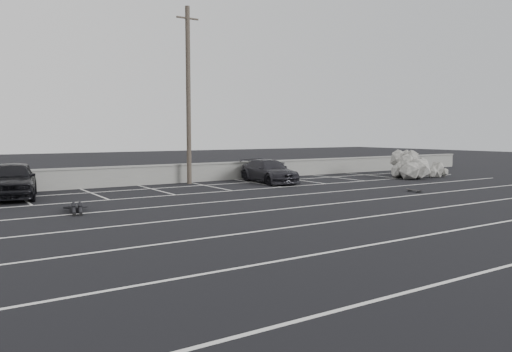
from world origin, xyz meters
TOP-DOWN VIEW (x-y plane):
  - ground at (0.00, 0.00)m, footprint 120.00×120.00m
  - seawall at (0.00, 14.00)m, footprint 50.00×0.45m
  - stall_lines at (-0.08, 4.41)m, footprint 36.00×20.05m
  - car_left at (-8.33, 11.79)m, footprint 2.71×4.95m
  - car_right at (4.72, 11.28)m, footprint 2.19×4.61m
  - utility_pole at (0.70, 13.20)m, footprint 1.28×0.26m
  - trash_bin at (7.17, 13.60)m, footprint 0.74×0.74m
  - riprap_pile at (14.15, 8.88)m, footprint 4.77×3.55m
  - person at (-6.93, 6.64)m, footprint 1.71×2.55m
  - skateboard at (7.98, 3.84)m, footprint 0.25×0.81m

SIDE VIEW (x-z plane):
  - ground at x=0.00m, z-range 0.00..0.00m
  - stall_lines at x=-0.08m, z-range 0.00..0.01m
  - skateboard at x=7.98m, z-range 0.03..0.12m
  - person at x=-6.93m, z-range 0.00..0.44m
  - trash_bin at x=7.17m, z-range 0.01..0.95m
  - riprap_pile at x=14.15m, z-range -0.19..1.18m
  - seawall at x=0.00m, z-range 0.02..1.08m
  - car_right at x=4.72m, z-range 0.00..1.30m
  - car_left at x=-8.33m, z-range 0.00..1.60m
  - utility_pole at x=0.70m, z-range 0.06..9.64m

